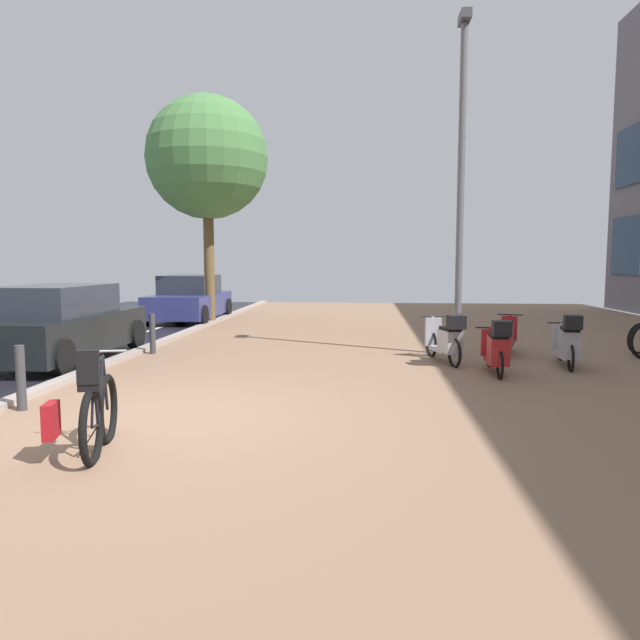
{
  "coord_description": "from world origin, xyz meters",
  "views": [
    {
      "loc": [
        2.33,
        -6.76,
        1.9
      ],
      "look_at": [
        1.65,
        1.92,
        1.02
      ],
      "focal_mm": 32.5,
      "sensor_mm": 36.0,
      "label": 1
    }
  ],
  "objects_px": {
    "scooter_near": "(568,343)",
    "parked_car_far": "(190,299)",
    "scooter_far": "(506,336)",
    "bollard_far": "(152,334)",
    "parked_car_near": "(60,325)",
    "scooter_mid": "(446,340)",
    "scooter_extra": "(497,349)",
    "street_tree": "(207,158)",
    "bollard_near": "(21,378)",
    "bicycle_foreground": "(95,413)",
    "lamp_post": "(461,172)"
  },
  "relations": [
    {
      "from": "bicycle_foreground",
      "to": "bollard_far",
      "type": "distance_m",
      "value": 6.35
    },
    {
      "from": "scooter_mid",
      "to": "scooter_far",
      "type": "xyz_separation_m",
      "value": [
        1.35,
        1.08,
        -0.05
      ]
    },
    {
      "from": "bollard_near",
      "to": "bollard_far",
      "type": "xyz_separation_m",
      "value": [
        0.0,
        4.59,
        -0.0
      ]
    },
    {
      "from": "scooter_near",
      "to": "parked_car_far",
      "type": "bearing_deg",
      "value": 140.47
    },
    {
      "from": "scooter_near",
      "to": "scooter_mid",
      "type": "height_order",
      "value": "scooter_near"
    },
    {
      "from": "bollard_near",
      "to": "parked_car_far",
      "type": "bearing_deg",
      "value": 96.41
    },
    {
      "from": "scooter_extra",
      "to": "parked_car_near",
      "type": "xyz_separation_m",
      "value": [
        -8.07,
        0.84,
        0.25
      ]
    },
    {
      "from": "bicycle_foreground",
      "to": "scooter_near",
      "type": "relative_size",
      "value": 0.83
    },
    {
      "from": "bicycle_foreground",
      "to": "lamp_post",
      "type": "bearing_deg",
      "value": 54.91
    },
    {
      "from": "scooter_near",
      "to": "bollard_far",
      "type": "relative_size",
      "value": 2.05
    },
    {
      "from": "scooter_mid",
      "to": "scooter_far",
      "type": "distance_m",
      "value": 1.74
    },
    {
      "from": "scooter_extra",
      "to": "lamp_post",
      "type": "height_order",
      "value": "lamp_post"
    },
    {
      "from": "bicycle_foreground",
      "to": "parked_car_far",
      "type": "height_order",
      "value": "parked_car_far"
    },
    {
      "from": "scooter_mid",
      "to": "bollard_far",
      "type": "distance_m",
      "value": 5.93
    },
    {
      "from": "bicycle_foreground",
      "to": "parked_car_near",
      "type": "xyz_separation_m",
      "value": [
        -3.2,
        5.23,
        0.29
      ]
    },
    {
      "from": "bicycle_foreground",
      "to": "parked_car_far",
      "type": "xyz_separation_m",
      "value": [
        -2.98,
        12.82,
        0.28
      ]
    },
    {
      "from": "scooter_far",
      "to": "street_tree",
      "type": "relative_size",
      "value": 0.24
    },
    {
      "from": "scooter_extra",
      "to": "lamp_post",
      "type": "relative_size",
      "value": 0.25
    },
    {
      "from": "scooter_far",
      "to": "bollard_far",
      "type": "height_order",
      "value": "bollard_far"
    },
    {
      "from": "scooter_far",
      "to": "bollard_near",
      "type": "bearing_deg",
      "value": -145.28
    },
    {
      "from": "bicycle_foreground",
      "to": "scooter_near",
      "type": "xyz_separation_m",
      "value": [
        6.29,
        5.17,
        0.05
      ]
    },
    {
      "from": "bicycle_foreground",
      "to": "bollard_near",
      "type": "distance_m",
      "value": 2.29
    },
    {
      "from": "lamp_post",
      "to": "scooter_extra",
      "type": "bearing_deg",
      "value": -80.83
    },
    {
      "from": "parked_car_far",
      "to": "bollard_near",
      "type": "relative_size",
      "value": 4.83
    },
    {
      "from": "bollard_far",
      "to": "scooter_near",
      "type": "bearing_deg",
      "value": -6.76
    },
    {
      "from": "scooter_extra",
      "to": "parked_car_near",
      "type": "distance_m",
      "value": 8.12
    },
    {
      "from": "scooter_mid",
      "to": "bollard_near",
      "type": "relative_size",
      "value": 2.06
    },
    {
      "from": "scooter_near",
      "to": "scooter_extra",
      "type": "height_order",
      "value": "scooter_near"
    },
    {
      "from": "scooter_near",
      "to": "scooter_far",
      "type": "xyz_separation_m",
      "value": [
        -0.76,
        1.38,
        -0.06
      ]
    },
    {
      "from": "scooter_far",
      "to": "parked_car_far",
      "type": "distance_m",
      "value": 10.58
    },
    {
      "from": "bicycle_foreground",
      "to": "scooter_mid",
      "type": "bearing_deg",
      "value": 52.57
    },
    {
      "from": "scooter_far",
      "to": "parked_car_far",
      "type": "bearing_deg",
      "value": 143.63
    },
    {
      "from": "bicycle_foreground",
      "to": "bollard_far",
      "type": "height_order",
      "value": "bicycle_foreground"
    },
    {
      "from": "parked_car_near",
      "to": "bollard_far",
      "type": "relative_size",
      "value": 4.98
    },
    {
      "from": "street_tree",
      "to": "bollard_near",
      "type": "distance_m",
      "value": 11.63
    },
    {
      "from": "street_tree",
      "to": "bollard_far",
      "type": "xyz_separation_m",
      "value": [
        0.44,
        -6.08,
        -4.6
      ]
    },
    {
      "from": "lamp_post",
      "to": "scooter_mid",
      "type": "bearing_deg",
      "value": -109.7
    },
    {
      "from": "scooter_mid",
      "to": "bollard_far",
      "type": "bearing_deg",
      "value": 173.68
    },
    {
      "from": "scooter_mid",
      "to": "lamp_post",
      "type": "distance_m",
      "value": 3.4
    },
    {
      "from": "bicycle_foreground",
      "to": "street_tree",
      "type": "height_order",
      "value": "street_tree"
    },
    {
      "from": "parked_car_near",
      "to": "bollard_far",
      "type": "xyz_separation_m",
      "value": [
        1.48,
        0.89,
        -0.27
      ]
    },
    {
      "from": "scooter_extra",
      "to": "bollard_far",
      "type": "bearing_deg",
      "value": 165.35
    },
    {
      "from": "parked_car_near",
      "to": "scooter_near",
      "type": "bearing_deg",
      "value": -0.38
    },
    {
      "from": "scooter_extra",
      "to": "street_tree",
      "type": "height_order",
      "value": "street_tree"
    },
    {
      "from": "street_tree",
      "to": "bollard_near",
      "type": "xyz_separation_m",
      "value": [
        0.44,
        -10.67,
        -4.59
      ]
    },
    {
      "from": "scooter_near",
      "to": "scooter_far",
      "type": "relative_size",
      "value": 1.04
    },
    {
      "from": "parked_car_near",
      "to": "bollard_far",
      "type": "distance_m",
      "value": 1.75
    },
    {
      "from": "bicycle_foreground",
      "to": "scooter_extra",
      "type": "bearing_deg",
      "value": 42.04
    },
    {
      "from": "street_tree",
      "to": "scooter_far",
      "type": "bearing_deg",
      "value": -36.31
    },
    {
      "from": "bicycle_foreground",
      "to": "parked_car_far",
      "type": "bearing_deg",
      "value": 103.1
    }
  ]
}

